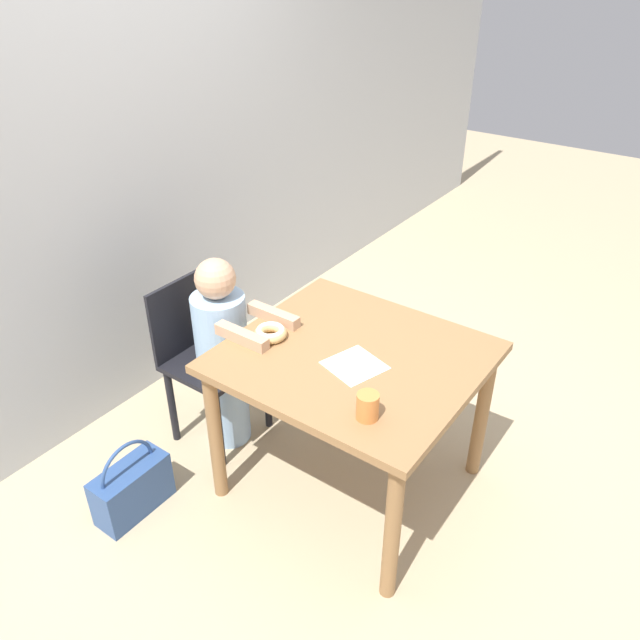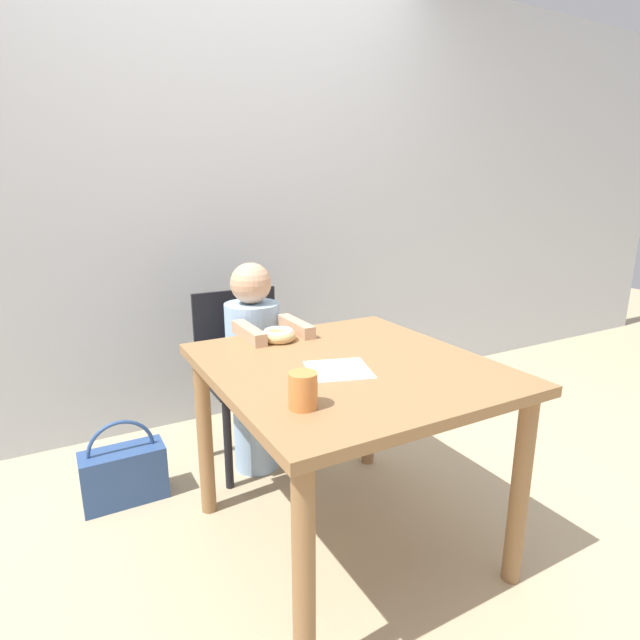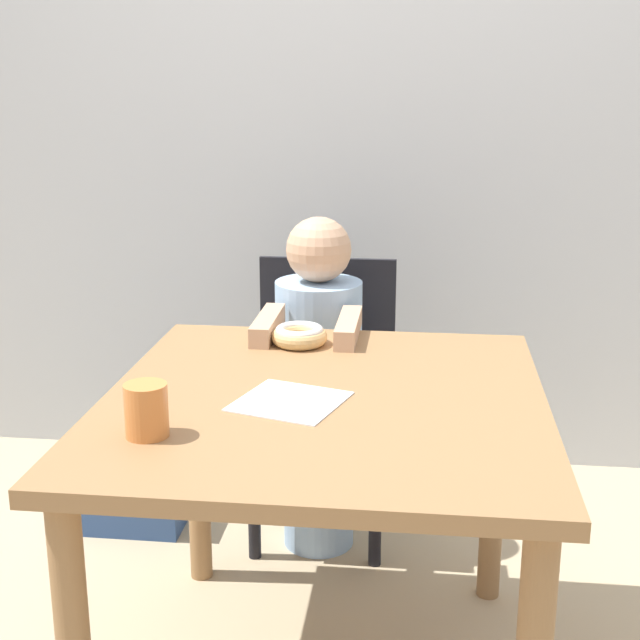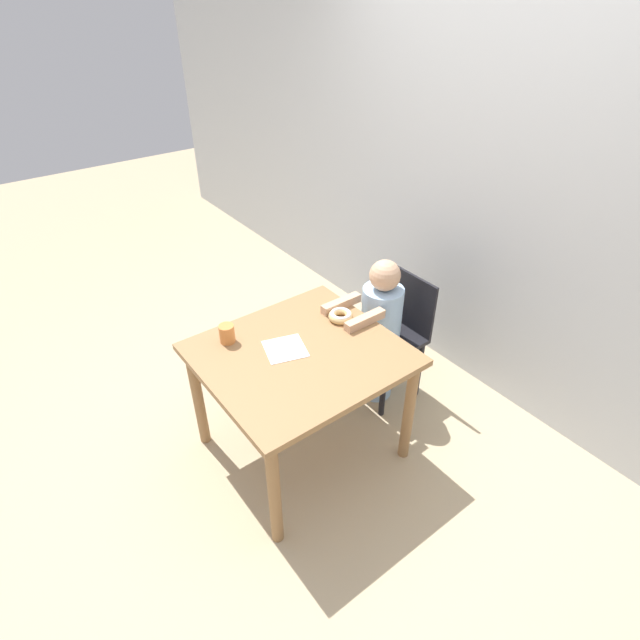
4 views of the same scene
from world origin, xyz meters
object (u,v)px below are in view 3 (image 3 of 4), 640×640
chair (323,391)px  cup (146,410)px  child_figure (318,386)px  handbag (127,490)px  donut (299,335)px

chair → cup: (-0.21, -1.01, 0.32)m
child_figure → handbag: (-0.59, 0.02, -0.37)m
handbag → child_figure: bearing=-2.0°
child_figure → cup: size_ratio=9.77×
chair → handbag: 0.67m
donut → handbag: 0.90m
chair → cup: 1.07m
chair → donut: bearing=-91.5°
chair → handbag: bearing=-171.5°
chair → cup: bearing=-101.6°
child_figure → donut: 0.38m
cup → donut: bearing=71.7°
handbag → chair: bearing=8.5°
child_figure → donut: (-0.01, -0.30, 0.24)m
chair → handbag: size_ratio=2.23×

